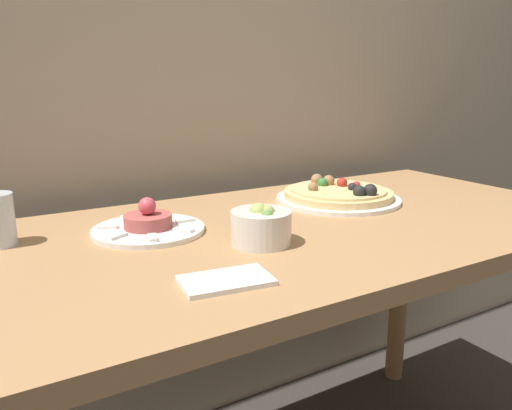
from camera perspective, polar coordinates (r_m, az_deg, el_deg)
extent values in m
cube|color=#AD7F51|center=(1.05, 2.90, -3.33)|extent=(1.49, 0.69, 0.03)
cylinder|color=#AD7F51|center=(1.81, 16.13, -8.74)|extent=(0.06, 0.06, 0.71)
cylinder|color=white|center=(1.27, 9.34, 0.67)|extent=(0.31, 0.31, 0.01)
cylinder|color=#E5C17F|center=(1.27, 9.36, 1.26)|extent=(0.27, 0.27, 0.02)
cylinder|color=#E0C684|center=(1.27, 9.38, 1.75)|extent=(0.24, 0.24, 0.01)
sphere|color=black|center=(1.21, 12.92, 1.60)|extent=(0.03, 0.03, 0.03)
sphere|color=black|center=(1.20, 11.70, 1.53)|extent=(0.03, 0.03, 0.03)
sphere|color=#997047|center=(1.32, 6.97, 2.89)|extent=(0.03, 0.03, 0.03)
sphere|color=#B22D23|center=(1.30, 9.80, 2.51)|extent=(0.03, 0.03, 0.03)
sphere|color=#387F33|center=(1.30, 7.60, 2.55)|extent=(0.03, 0.03, 0.03)
sphere|color=#997047|center=(1.24, 6.53, 2.05)|extent=(0.03, 0.03, 0.03)
sphere|color=#B22D23|center=(1.28, 11.40, 2.23)|extent=(0.02, 0.02, 0.02)
sphere|color=black|center=(1.26, 10.94, 2.02)|extent=(0.02, 0.02, 0.02)
sphere|color=#997047|center=(1.31, 8.31, 2.74)|extent=(0.03, 0.03, 0.03)
cylinder|color=white|center=(1.02, -12.19, -2.78)|extent=(0.22, 0.22, 0.01)
cylinder|color=#B2514C|center=(1.02, -12.24, -1.79)|extent=(0.10, 0.10, 0.03)
sphere|color=#DB4C5B|center=(1.01, -12.33, -0.11)|extent=(0.03, 0.03, 0.03)
cube|color=white|center=(1.05, -8.08, -1.75)|extent=(0.04, 0.02, 0.01)
cube|color=white|center=(1.09, -10.80, -1.19)|extent=(0.04, 0.04, 0.01)
cube|color=white|center=(1.09, -14.42, -1.46)|extent=(0.02, 0.04, 0.01)
cube|color=white|center=(1.03, -16.61, -2.41)|extent=(0.04, 0.03, 0.01)
cube|color=white|center=(0.97, -15.58, -3.43)|extent=(0.04, 0.03, 0.01)
cube|color=white|center=(0.94, -11.71, -3.67)|extent=(0.02, 0.04, 0.01)
cube|color=white|center=(0.98, -8.28, -2.85)|extent=(0.04, 0.04, 0.01)
cylinder|color=silver|center=(0.92, 0.58, -2.58)|extent=(0.11, 0.11, 0.06)
sphere|color=#8EA34C|center=(0.93, 0.99, -0.82)|extent=(0.03, 0.03, 0.03)
sphere|color=#A3B25B|center=(0.92, 0.33, -0.91)|extent=(0.04, 0.04, 0.04)
sphere|color=#A3B25B|center=(0.91, 1.22, -1.00)|extent=(0.03, 0.03, 0.03)
sphere|color=#668E42|center=(0.90, 1.31, -1.39)|extent=(0.03, 0.03, 0.03)
cube|color=white|center=(0.76, -3.45, -8.62)|extent=(0.15, 0.10, 0.01)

